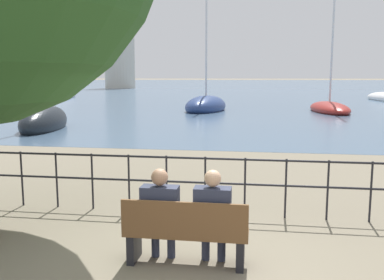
{
  "coord_description": "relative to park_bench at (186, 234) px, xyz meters",
  "views": [
    {
      "loc": [
        0.88,
        -5.3,
        2.46
      ],
      "look_at": [
        0.0,
        0.5,
        1.58
      ],
      "focal_mm": 40.0,
      "sensor_mm": 36.0,
      "label": 1
    }
  ],
  "objects": [
    {
      "name": "sailboat_4",
      "position": [
        -2.74,
        25.42,
        -0.09
      ],
      "size": [
        3.39,
        6.2,
        8.24
      ],
      "rotation": [
        0.0,
        0.0,
        -0.14
      ],
      "color": "navy",
      "rests_on": "ground_plane"
    },
    {
      "name": "park_bench",
      "position": [
        0.0,
        0.0,
        0.0
      ],
      "size": [
        1.62,
        0.45,
        0.9
      ],
      "color": "brown",
      "rests_on": "ground_plane"
    },
    {
      "name": "sailboat_1",
      "position": [
        5.91,
        25.71,
        -0.15
      ],
      "size": [
        2.85,
        6.77,
        10.73
      ],
      "rotation": [
        0.0,
        0.0,
        0.1
      ],
      "color": "maroon",
      "rests_on": "ground_plane"
    },
    {
      "name": "promenade_railing",
      "position": [
        -0.0,
        2.14,
        0.27
      ],
      "size": [
        11.31,
        0.04,
        1.05
      ],
      "color": "black",
      "rests_on": "ground_plane"
    },
    {
      "name": "seated_person_left",
      "position": [
        -0.35,
        0.07,
        0.28
      ],
      "size": [
        0.49,
        0.35,
        1.27
      ],
      "color": "#2D3347",
      "rests_on": "ground_plane"
    },
    {
      "name": "harbor_water",
      "position": [
        0.0,
        158.71,
        -0.42
      ],
      "size": [
        600.0,
        300.0,
        0.01
      ],
      "color": "#47607A",
      "rests_on": "ground_plane"
    },
    {
      "name": "sailboat_2",
      "position": [
        -21.42,
        41.31,
        -0.11
      ],
      "size": [
        3.61,
        8.6,
        9.39
      ],
      "rotation": [
        0.0,
        0.0,
        0.14
      ],
      "color": "silver",
      "rests_on": "ground_plane"
    },
    {
      "name": "seated_person_right",
      "position": [
        0.35,
        0.07,
        0.28
      ],
      "size": [
        0.48,
        0.35,
        1.28
      ],
      "color": "#2D3347",
      "rests_on": "ground_plane"
    },
    {
      "name": "sailboat_5",
      "position": [
        -9.0,
        13.52,
        -0.05
      ],
      "size": [
        2.59,
        5.34,
        9.87
      ],
      "rotation": [
        0.0,
        0.0,
        0.19
      ],
      "color": "black",
      "rests_on": "ground_plane"
    },
    {
      "name": "harbor_lighthouse",
      "position": [
        -27.7,
        82.37,
        8.77
      ],
      "size": [
        6.31,
        6.31,
        19.76
      ],
      "color": "beige",
      "rests_on": "ground_plane"
    },
    {
      "name": "ground_plane",
      "position": [
        0.0,
        0.06,
        -0.43
      ],
      "size": [
        1000.0,
        1000.0,
        0.0
      ],
      "primitive_type": "plane",
      "color": "#7A705B"
    }
  ]
}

